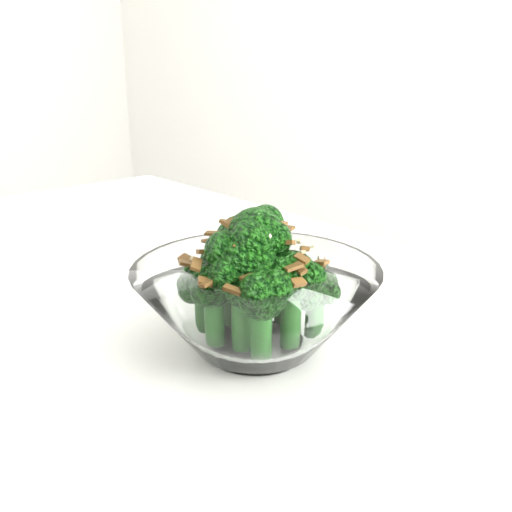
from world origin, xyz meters
The scene contains 2 objects.
table centered at (-0.10, -0.11, 0.68)m, with size 1.39×1.14×0.75m.
broccoli_dish centered at (0.10, -0.15, 0.80)m, with size 0.23×0.23×0.14m.
Camera 1 is at (0.34, -0.57, 1.01)m, focal length 40.00 mm.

